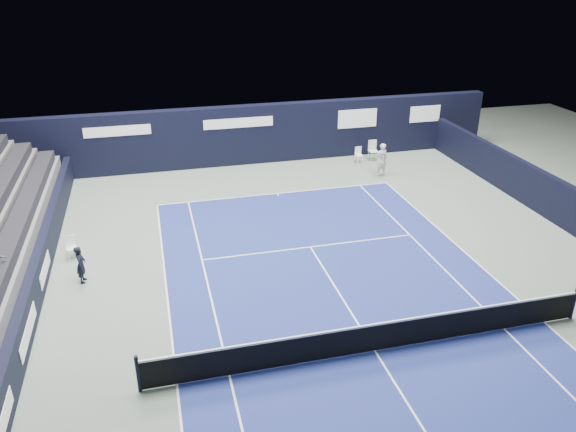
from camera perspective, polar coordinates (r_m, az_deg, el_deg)
name	(u,v)px	position (r m, az deg, el deg)	size (l,w,h in m)	color
ground	(350,311)	(17.83, 6.34, -9.61)	(48.00, 48.00, 0.00)	#596A5D
court_surface	(375,351)	(16.35, 8.82, -13.40)	(10.97, 23.77, 0.01)	navy
enclosure_wall_right	(559,202)	(25.53, 25.83, 1.26)	(0.30, 22.00, 1.80)	black
folding_chair_back_a	(373,147)	(30.88, 8.60, 6.98)	(0.48, 0.51, 1.07)	silver
folding_chair_back_b	(359,153)	(30.46, 7.19, 6.33)	(0.38, 0.37, 0.83)	white
line_judge_chair	(71,245)	(21.97, -21.19, -2.79)	(0.46, 0.45, 0.84)	white
line_judge	(81,264)	(20.14, -20.30, -4.63)	(0.48, 0.32, 1.32)	black
court_markings	(375,351)	(16.35, 8.82, -13.38)	(11.03, 23.83, 0.00)	white
tennis_net	(376,336)	(16.04, 8.94, -11.98)	(12.90, 0.10, 1.10)	black
back_sponsor_wall	(257,134)	(29.93, -3.18, 8.32)	(26.00, 0.63, 3.10)	black
side_barrier_left	(40,270)	(20.41, -23.93, -5.07)	(0.33, 22.00, 1.20)	black
tennis_player	(381,160)	(28.55, 9.48, 5.68)	(0.66, 0.86, 1.67)	silver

